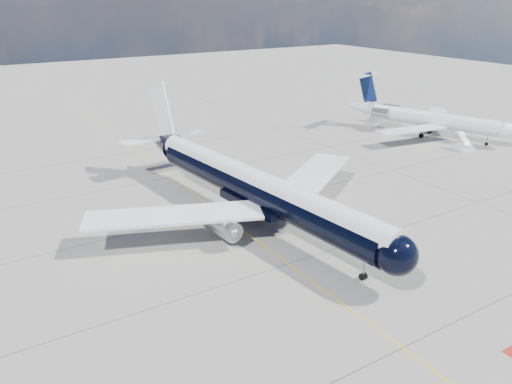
% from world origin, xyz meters
% --- Properties ---
extents(ground, '(320.00, 320.00, 0.00)m').
position_xyz_m(ground, '(0.00, 30.00, 0.00)').
color(ground, gray).
rests_on(ground, ground).
extents(taxiway_centerline, '(0.16, 160.00, 0.01)m').
position_xyz_m(taxiway_centerline, '(0.00, 25.00, 0.00)').
color(taxiway_centerline, '#E5BB0C').
rests_on(taxiway_centerline, ground).
extents(main_airliner, '(39.04, 47.75, 13.79)m').
position_xyz_m(main_airliner, '(2.46, 21.22, 4.28)').
color(main_airliner, black).
rests_on(main_airliner, ground).
extents(regional_jet, '(26.46, 31.21, 10.91)m').
position_xyz_m(regional_jet, '(50.12, 37.11, 3.44)').
color(regional_jet, white).
rests_on(regional_jet, ground).
extents(boarding_stair, '(3.02, 3.41, 3.17)m').
position_xyz_m(boarding_stair, '(48.35, 26.20, 0.59)').
color(boarding_stair, white).
rests_on(boarding_stair, ground).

